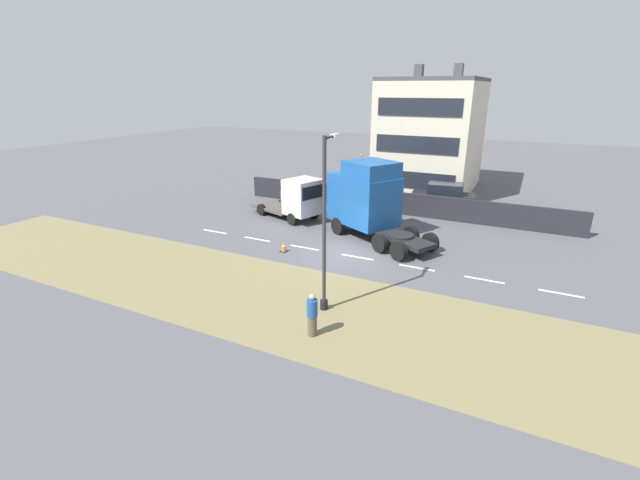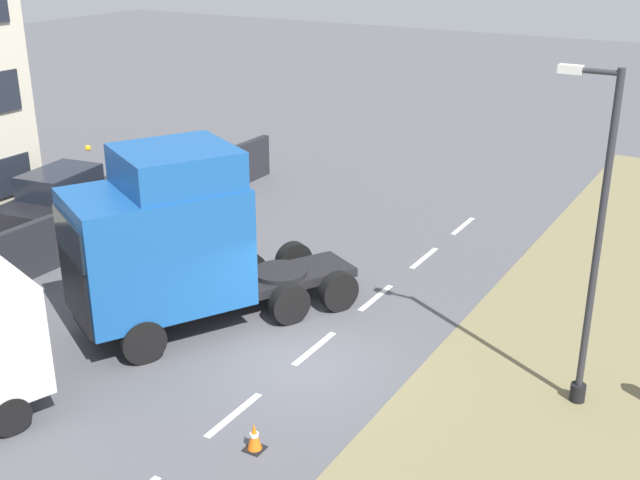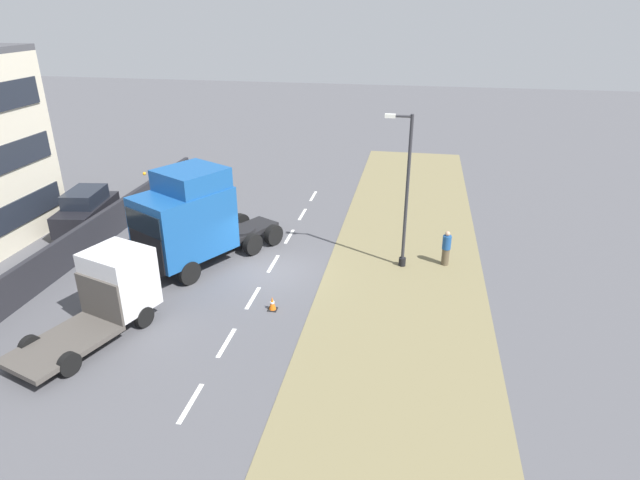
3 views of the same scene
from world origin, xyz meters
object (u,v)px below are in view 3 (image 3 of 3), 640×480
(lorry_cab, at_px, (190,220))
(parked_car, at_px, (87,210))
(pedestrian, at_px, (446,249))
(lamp_post, at_px, (405,200))
(traffic_cone_lead, at_px, (272,303))
(flatbed_truck, at_px, (112,289))

(lorry_cab, distance_m, parked_car, 8.03)
(pedestrian, bearing_deg, parked_car, -2.88)
(lamp_post, bearing_deg, pedestrian, -166.82)
(pedestrian, distance_m, traffic_cone_lead, 8.62)
(traffic_cone_lead, bearing_deg, lorry_cab, -34.04)
(parked_car, height_order, pedestrian, parked_car)
(lorry_cab, distance_m, traffic_cone_lead, 5.84)
(flatbed_truck, height_order, traffic_cone_lead, flatbed_truck)
(traffic_cone_lead, bearing_deg, pedestrian, -142.11)
(lamp_post, relative_size, pedestrian, 4.15)
(lorry_cab, distance_m, lamp_post, 9.53)
(pedestrian, bearing_deg, lamp_post, 13.18)
(lorry_cab, relative_size, lamp_post, 1.05)
(flatbed_truck, bearing_deg, parked_car, 145.78)
(pedestrian, bearing_deg, lorry_cab, 11.08)
(flatbed_truck, xyz_separation_m, pedestrian, (-12.26, -7.36, -0.69))
(flatbed_truck, relative_size, pedestrian, 3.48)
(parked_car, xyz_separation_m, lamp_post, (-16.59, 1.41, 2.18))
(lamp_post, bearing_deg, parked_car, -4.85)
(pedestrian, bearing_deg, traffic_cone_lead, 37.89)
(parked_car, bearing_deg, traffic_cone_lead, 144.08)
(lamp_post, height_order, pedestrian, lamp_post)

